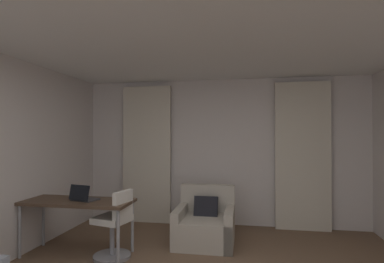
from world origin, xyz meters
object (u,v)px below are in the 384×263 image
(armchair, at_px, (205,225))
(desk_chair, at_px, (115,228))
(laptop, at_px, (83,197))
(desk, at_px, (78,205))

(armchair, bearing_deg, desk_chair, -144.09)
(desk_chair, relative_size, laptop, 2.37)
(desk, height_order, laptop, laptop)
(armchair, xyz_separation_m, laptop, (-1.53, -0.78, 0.51))
(desk, relative_size, desk_chair, 1.66)
(armchair, relative_size, desk_chair, 0.99)
(desk, bearing_deg, laptop, -8.38)
(desk_chair, bearing_deg, desk, 178.14)
(desk, relative_size, laptop, 3.93)
(laptop, bearing_deg, desk_chair, -0.56)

